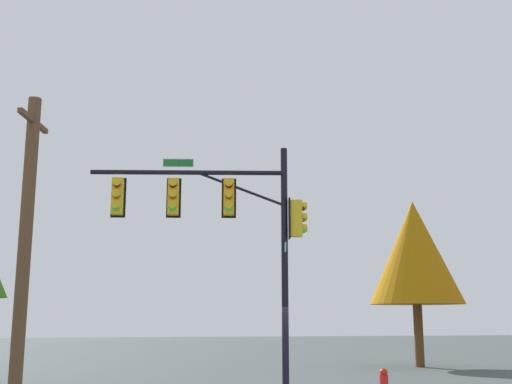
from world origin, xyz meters
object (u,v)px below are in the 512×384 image
utility_pole (25,245)px  fire_hydrant (384,384)px  tree_far (415,252)px  signal_pole_assembly (223,218)px

utility_pole → fire_hydrant: size_ratio=9.18×
fire_hydrant → tree_far: size_ratio=0.11×
signal_pole_assembly → fire_hydrant: size_ratio=8.79×
utility_pole → fire_hydrant: (-9.47, -0.99, -3.50)m
signal_pole_assembly → utility_pole: size_ratio=0.96×
signal_pole_assembly → fire_hydrant: signal_pole_assembly is taller
signal_pole_assembly → utility_pole: utility_pole is taller
signal_pole_assembly → utility_pole: bearing=26.4°
signal_pole_assembly → tree_far: (-10.51, -9.23, 0.09)m
utility_pole → signal_pole_assembly: bearing=-153.6°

